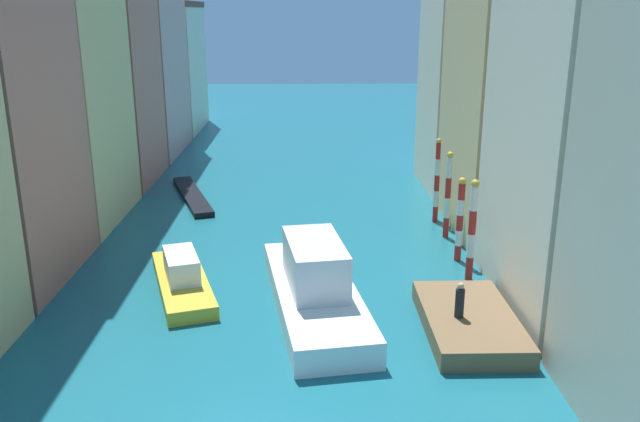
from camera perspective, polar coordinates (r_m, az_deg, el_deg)
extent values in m
plane|color=#196070|center=(41.57, -3.13, -0.19)|extent=(154.00, 154.00, 0.00)
cube|color=#DBB77A|center=(41.62, -22.44, 12.78)|extent=(6.52, 9.40, 20.21)
cube|color=#C6705B|center=(50.68, -18.58, 13.63)|extent=(6.52, 8.78, 20.06)
cube|color=tan|center=(60.88, -15.63, 13.98)|extent=(6.52, 11.35, 19.33)
cube|color=beige|center=(72.65, -13.15, 11.93)|extent=(6.52, 11.45, 12.69)
cube|color=brown|center=(72.40, -13.52, 17.18)|extent=(6.65, 11.68, 0.61)
cube|color=beige|center=(29.33, 22.67, 5.52)|extent=(6.52, 9.78, 14.23)
cube|color=#DBB77A|center=(38.86, 16.70, 8.90)|extent=(6.52, 9.73, 14.54)
cube|color=beige|center=(47.83, 13.53, 14.61)|extent=(6.52, 8.40, 21.28)
cube|color=brown|center=(27.18, 12.88, -9.42)|extent=(3.54, 6.46, 0.80)
cylinder|color=black|center=(26.33, 12.11, -7.87)|extent=(0.36, 0.36, 1.19)
sphere|color=tan|center=(26.03, 12.21, -6.42)|extent=(0.26, 0.26, 0.26)
cylinder|color=red|center=(32.04, 12.91, -4.89)|extent=(0.35, 0.35, 1.15)
cylinder|color=white|center=(31.63, 13.05, -2.95)|extent=(0.35, 0.35, 1.15)
cylinder|color=red|center=(31.26, 13.19, -0.97)|extent=(0.35, 0.35, 1.15)
cylinder|color=white|center=(30.94, 13.33, 1.06)|extent=(0.35, 0.35, 1.15)
sphere|color=gold|center=(30.75, 13.42, 2.35)|extent=(0.39, 0.39, 0.39)
cylinder|color=red|center=(34.38, 11.94, -3.59)|extent=(0.34, 0.34, 0.82)
cylinder|color=white|center=(34.11, 12.03, -2.31)|extent=(0.34, 0.34, 0.82)
cylinder|color=red|center=(33.85, 12.11, -1.00)|extent=(0.34, 0.34, 0.82)
cylinder|color=white|center=(33.61, 12.20, 0.32)|extent=(0.34, 0.34, 0.82)
cylinder|color=red|center=(33.39, 12.29, 1.66)|extent=(0.34, 0.34, 0.82)
sphere|color=gold|center=(33.25, 12.34, 2.57)|extent=(0.38, 0.38, 0.38)
cylinder|color=red|center=(37.66, 10.95, -1.41)|extent=(0.32, 0.32, 1.16)
cylinder|color=white|center=(37.32, 11.04, 0.28)|extent=(0.32, 0.32, 1.16)
cylinder|color=red|center=(37.01, 11.15, 2.00)|extent=(0.32, 0.32, 1.16)
cylinder|color=white|center=(36.73, 11.25, 3.75)|extent=(0.32, 0.32, 1.16)
sphere|color=gold|center=(36.57, 11.31, 4.83)|extent=(0.35, 0.35, 0.35)
cylinder|color=red|center=(40.29, 10.02, -0.27)|extent=(0.28, 0.28, 0.98)
cylinder|color=white|center=(40.02, 10.09, 1.07)|extent=(0.28, 0.28, 0.98)
cylinder|color=red|center=(39.76, 10.16, 2.43)|extent=(0.28, 0.28, 0.98)
cylinder|color=white|center=(39.53, 10.24, 3.80)|extent=(0.28, 0.28, 0.98)
cylinder|color=red|center=(39.32, 10.31, 5.19)|extent=(0.28, 0.28, 0.98)
sphere|color=gold|center=(39.20, 10.36, 6.05)|extent=(0.31, 0.31, 0.31)
cylinder|color=red|center=(40.73, 10.06, -0.13)|extent=(0.30, 0.30, 0.91)
cylinder|color=white|center=(40.47, 10.13, 1.10)|extent=(0.30, 0.30, 0.91)
cylinder|color=red|center=(40.23, 10.19, 2.35)|extent=(0.30, 0.30, 0.91)
cylinder|color=white|center=(40.01, 10.26, 3.61)|extent=(0.30, 0.30, 0.91)
sphere|color=gold|center=(39.89, 10.30, 4.41)|extent=(0.33, 0.33, 0.33)
cube|color=white|center=(28.29, -0.44, -7.51)|extent=(4.94, 11.37, 1.11)
cube|color=silver|center=(27.68, -0.44, -4.60)|extent=(2.89, 4.86, 1.98)
cube|color=black|center=(45.62, -11.13, 1.33)|extent=(4.30, 9.57, 0.37)
cube|color=gold|center=(30.87, -11.93, -6.20)|extent=(4.21, 7.69, 0.64)
cube|color=silver|center=(30.53, -12.03, -4.67)|extent=(2.16, 3.16, 1.14)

